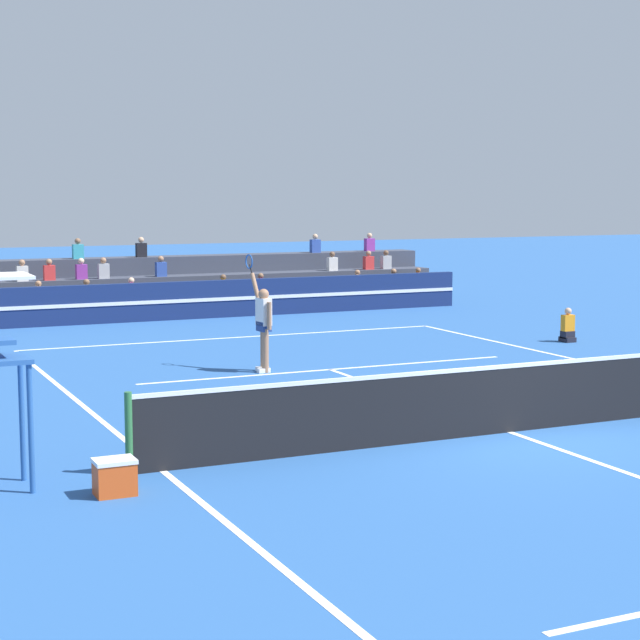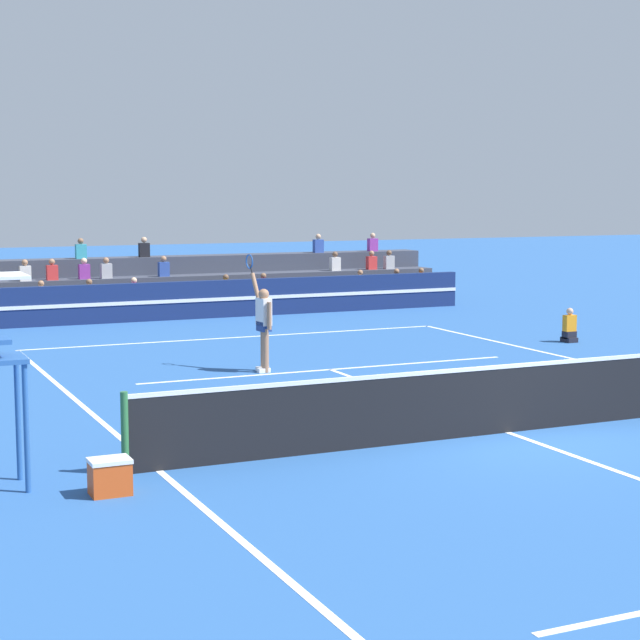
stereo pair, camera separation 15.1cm
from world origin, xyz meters
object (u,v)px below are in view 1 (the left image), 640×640
object	(u,v)px
tennis_player	(263,324)
equipment_cooler	(115,477)
ball_kid_courtside	(568,328)
tennis_ball	(539,369)

from	to	relation	value
tennis_player	equipment_cooler	size ratio (longest dim) A/B	4.88
ball_kid_courtside	equipment_cooler	distance (m)	15.94
tennis_ball	equipment_cooler	size ratio (longest dim) A/B	0.14
tennis_player	tennis_ball	size ratio (longest dim) A/B	35.91
tennis_ball	ball_kid_courtside	bearing A→B (deg)	45.16
tennis_player	equipment_cooler	world-z (taller)	tennis_player
tennis_player	equipment_cooler	bearing A→B (deg)	-123.32
ball_kid_courtside	tennis_player	xyz separation A→B (m)	(-8.44, -0.94, 0.66)
ball_kid_courtside	tennis_ball	xyz separation A→B (m)	(-3.25, -3.26, -0.30)
tennis_player	tennis_ball	world-z (taller)	tennis_player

